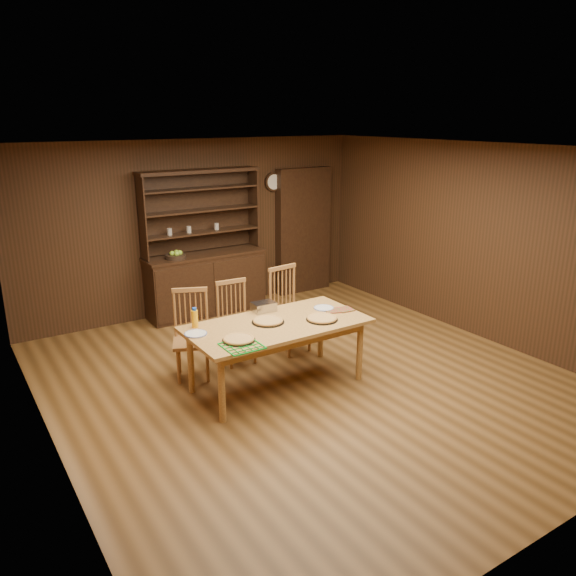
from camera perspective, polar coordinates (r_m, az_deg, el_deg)
floor at (r=6.58m, az=2.10°, el=-9.26°), size 6.00×6.00×0.00m
room_shell at (r=6.04m, az=2.26°, el=4.26°), size 6.00×6.00×6.00m
china_hutch at (r=8.61m, az=-8.40°, el=1.28°), size 1.84×0.52×2.17m
doorway at (r=9.54m, az=1.56°, el=5.82°), size 1.00×0.18×2.10m
wall_clock at (r=9.16m, az=-1.49°, el=10.73°), size 0.30×0.05×0.30m
dining_table at (r=6.17m, az=-1.12°, el=-4.23°), size 1.99×0.99×0.75m
chair_left at (r=6.57m, az=-9.77°, el=-4.29°), size 0.55×0.54×1.04m
chair_center at (r=6.91m, az=-5.42°, el=-3.15°), size 0.44×0.42×1.01m
chair_right at (r=7.18m, az=-0.08°, el=-1.86°), size 0.50×0.48×1.10m
pizza_left at (r=5.69m, az=-5.02°, el=-5.20°), size 0.34×0.34×0.04m
pizza_right at (r=6.24m, az=3.47°, el=-3.10°), size 0.35×0.35×0.04m
pizza_center at (r=6.16m, az=-2.04°, el=-3.36°), size 0.36×0.36×0.04m
cooling_rack at (r=5.56m, az=-4.70°, el=-5.86°), size 0.46×0.46×0.02m
plate_left at (r=5.90m, az=-9.36°, el=-4.60°), size 0.24×0.24×0.02m
plate_right at (r=6.60m, az=3.65°, el=-2.04°), size 0.24×0.24×0.02m
foil_dish at (r=6.50m, az=-2.50°, el=-1.91°), size 0.27×0.20×0.10m
juice_bottle at (r=6.07m, az=-9.45°, el=-3.05°), size 0.07×0.07×0.22m
pot_holder_a at (r=6.58m, az=5.80°, el=-2.18°), size 0.20×0.20×0.01m
pot_holder_b at (r=6.53m, az=4.58°, el=-2.30°), size 0.23×0.23×0.01m
fruit_bowl at (r=8.28m, az=-11.33°, el=3.25°), size 0.30×0.30×0.12m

